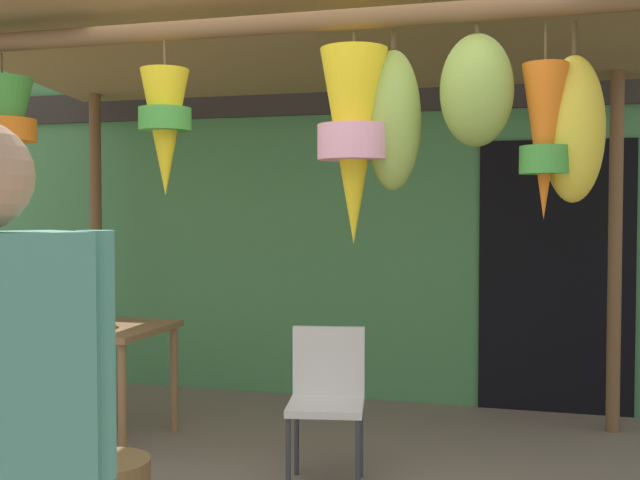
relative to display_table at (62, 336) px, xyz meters
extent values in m
cube|color=#47844C|center=(1.88, 1.68, 1.23)|extent=(10.06, 0.25, 3.80)
cube|color=#2D2823|center=(1.88, 1.53, 1.68)|extent=(9.06, 0.04, 0.24)
cube|color=black|center=(3.10, 1.54, 0.33)|extent=(1.10, 0.03, 2.00)
cylinder|color=brown|center=(-0.43, 1.12, 0.54)|extent=(0.09, 0.09, 2.42)
cylinder|color=brown|center=(3.46, 1.12, 0.54)|extent=(0.09, 0.09, 2.42)
cylinder|color=brown|center=(1.51, -0.64, 1.75)|extent=(4.10, 0.10, 0.10)
cylinder|color=brown|center=(1.51, 1.12, 1.90)|extent=(4.10, 0.10, 0.10)
cube|color=olive|center=(1.51, 0.24, 1.87)|extent=(4.40, 2.27, 0.31)
cylinder|color=brown|center=(0.04, -0.60, 1.63)|extent=(0.01, 0.01, 0.14)
cone|color=green|center=(0.04, -0.60, 1.21)|extent=(0.34, 0.34, 0.70)
cylinder|color=orange|center=(0.04, -0.60, 1.27)|extent=(0.37, 0.37, 0.13)
cylinder|color=brown|center=(1.07, -0.66, 1.62)|extent=(0.01, 0.01, 0.15)
cone|color=yellow|center=(1.07, -0.66, 1.22)|extent=(0.25, 0.25, 0.66)
cylinder|color=green|center=(1.07, -0.66, 1.29)|extent=(0.28, 0.28, 0.12)
cylinder|color=brown|center=(2.07, -0.61, 1.65)|extent=(0.01, 0.01, 0.09)
cone|color=yellow|center=(2.07, -0.61, 1.13)|extent=(0.33, 0.33, 0.97)
cylinder|color=pink|center=(2.07, -0.61, 1.15)|extent=(0.36, 0.36, 0.17)
cylinder|color=brown|center=(2.98, -0.59, 1.59)|extent=(0.01, 0.01, 0.20)
cone|color=orange|center=(2.98, -0.59, 1.13)|extent=(0.21, 0.21, 0.72)
cylinder|color=green|center=(2.98, -0.59, 1.05)|extent=(0.23, 0.23, 0.13)
cylinder|color=#4C3D23|center=(3.11, -0.52, 1.62)|extent=(0.02, 0.02, 0.16)
ellipsoid|color=yellow|center=(3.11, -0.52, 1.19)|extent=(0.29, 0.24, 0.69)
cylinder|color=#4C3D23|center=(2.67, -0.61, 1.67)|extent=(0.02, 0.02, 0.05)
ellipsoid|color=#89A842|center=(2.67, -0.61, 1.38)|extent=(0.35, 0.30, 0.53)
cylinder|color=#4C3D23|center=(2.26, -0.56, 1.65)|extent=(0.02, 0.02, 0.09)
ellipsoid|color=#89A842|center=(2.26, -0.56, 1.26)|extent=(0.28, 0.23, 0.69)
cube|color=brown|center=(0.00, 0.00, 0.05)|extent=(1.35, 0.78, 0.04)
cylinder|color=brown|center=(0.62, -0.34, -0.32)|extent=(0.05, 0.05, 0.71)
cylinder|color=brown|center=(-0.62, 0.34, -0.32)|extent=(0.05, 0.05, 0.71)
cylinder|color=brown|center=(0.62, 0.34, -0.32)|extent=(0.05, 0.05, 0.71)
ellipsoid|color=yellow|center=(0.10, -0.06, 0.15)|extent=(0.58, 0.40, 0.15)
ellipsoid|color=orange|center=(0.19, -0.10, 0.16)|extent=(0.26, 0.20, 0.11)
cube|color=beige|center=(1.87, -0.40, -0.23)|extent=(0.46, 0.46, 0.04)
cube|color=beige|center=(1.84, -0.22, -0.03)|extent=(0.40, 0.11, 0.40)
cylinder|color=#333338|center=(1.73, -0.61, -0.45)|extent=(0.03, 0.03, 0.44)
cylinder|color=#333338|center=(2.08, -0.55, -0.45)|extent=(0.03, 0.03, 0.44)
cylinder|color=#333338|center=(1.67, -0.25, -0.45)|extent=(0.03, 0.03, 0.44)
cylinder|color=#333338|center=(2.02, -0.19, -0.45)|extent=(0.03, 0.03, 0.44)
cylinder|color=#4C8E7A|center=(1.99, -2.84, 0.49)|extent=(0.08, 0.08, 0.56)
camera|label=1|loc=(2.93, -4.36, 0.81)|focal=43.50mm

